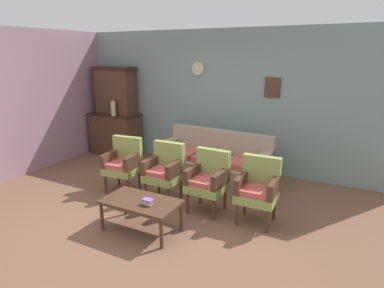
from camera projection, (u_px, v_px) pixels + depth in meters
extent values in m
plane|color=brown|center=(153.00, 222.00, 4.50)|extent=(7.68, 7.68, 0.00)
cube|color=gray|center=(226.00, 100.00, 6.38)|extent=(6.40, 0.06, 2.70)
cube|color=#472D1E|center=(273.00, 87.00, 5.86)|extent=(0.28, 0.02, 0.36)
cylinder|color=beige|center=(198.00, 69.00, 6.44)|extent=(0.26, 0.03, 0.26)
cube|color=#472D1E|center=(116.00, 135.00, 7.42)|extent=(1.10, 0.52, 0.90)
cube|color=black|center=(114.00, 115.00, 7.30)|extent=(1.16, 0.55, 0.03)
cube|color=#472D1E|center=(115.00, 92.00, 7.23)|extent=(0.90, 0.36, 0.95)
cube|color=black|center=(114.00, 69.00, 7.09)|extent=(0.99, 0.38, 0.08)
cylinder|color=tan|center=(113.00, 109.00, 7.03)|extent=(0.11, 0.11, 0.32)
cube|color=gray|center=(212.00, 171.00, 5.83)|extent=(2.06, 0.93, 0.42)
cube|color=gray|center=(221.00, 143.00, 5.97)|extent=(2.02, 0.29, 0.48)
cube|color=gray|center=(263.00, 162.00, 5.28)|extent=(0.21, 0.81, 0.24)
cube|color=gray|center=(169.00, 146.00, 6.20)|extent=(0.21, 0.81, 0.24)
cube|color=#B74C47|center=(243.00, 164.00, 5.43)|extent=(0.57, 0.59, 0.10)
cube|color=#B74C47|center=(211.00, 158.00, 5.72)|extent=(0.57, 0.59, 0.10)
cube|color=#B74C47|center=(183.00, 153.00, 6.02)|extent=(0.57, 0.59, 0.10)
cube|color=#849947|center=(122.00, 170.00, 5.41)|extent=(0.57, 0.53, 0.12)
cube|color=#B74C47|center=(121.00, 165.00, 5.36)|extent=(0.48, 0.45, 0.10)
cube|color=#849947|center=(128.00, 150.00, 5.51)|extent=(0.53, 0.16, 0.46)
cube|color=#472D1E|center=(133.00, 161.00, 5.28)|extent=(0.13, 0.49, 0.22)
cube|color=#472D1E|center=(110.00, 158.00, 5.44)|extent=(0.13, 0.49, 0.22)
cylinder|color=#472D1E|center=(128.00, 188.00, 5.22)|extent=(0.04, 0.04, 0.32)
cylinder|color=#472D1E|center=(106.00, 184.00, 5.37)|extent=(0.04, 0.04, 0.32)
cylinder|color=#472D1E|center=(140.00, 180.00, 5.56)|extent=(0.04, 0.04, 0.32)
cylinder|color=#472D1E|center=(119.00, 176.00, 5.71)|extent=(0.04, 0.04, 0.32)
cube|color=#849947|center=(163.00, 177.00, 5.08)|extent=(0.53, 0.49, 0.12)
cube|color=#B74C47|center=(162.00, 172.00, 5.04)|extent=(0.45, 0.41, 0.10)
cube|color=#849947|center=(169.00, 156.00, 5.17)|extent=(0.52, 0.11, 0.46)
cube|color=#472D1E|center=(175.00, 169.00, 4.94)|extent=(0.09, 0.48, 0.22)
cube|color=#472D1E|center=(151.00, 165.00, 5.13)|extent=(0.09, 0.48, 0.22)
cylinder|color=#472D1E|center=(169.00, 197.00, 4.89)|extent=(0.04, 0.04, 0.32)
cylinder|color=#472D1E|center=(146.00, 192.00, 5.07)|extent=(0.04, 0.04, 0.32)
cylinder|color=#472D1E|center=(181.00, 188.00, 5.21)|extent=(0.04, 0.04, 0.32)
cylinder|color=#472D1E|center=(159.00, 184.00, 5.39)|extent=(0.04, 0.04, 0.32)
cube|color=#849947|center=(207.00, 187.00, 4.70)|extent=(0.54, 0.50, 0.12)
cube|color=#B74C47|center=(206.00, 182.00, 4.66)|extent=(0.46, 0.43, 0.10)
cube|color=#849947|center=(213.00, 164.00, 4.79)|extent=(0.52, 0.12, 0.46)
cube|color=#472D1E|center=(221.00, 179.00, 4.55)|extent=(0.10, 0.48, 0.22)
cube|color=#472D1E|center=(194.00, 173.00, 4.76)|extent=(0.10, 0.48, 0.22)
cylinder|color=#472D1E|center=(213.00, 210.00, 4.50)|extent=(0.04, 0.04, 0.32)
cylinder|color=#472D1E|center=(188.00, 203.00, 4.70)|extent=(0.04, 0.04, 0.32)
cylinder|color=#472D1E|center=(225.00, 199.00, 4.82)|extent=(0.04, 0.04, 0.32)
cylinder|color=#472D1E|center=(200.00, 193.00, 5.02)|extent=(0.04, 0.04, 0.32)
cube|color=#849947|center=(257.00, 197.00, 4.39)|extent=(0.53, 0.49, 0.12)
cube|color=#B74C47|center=(256.00, 191.00, 4.35)|extent=(0.45, 0.42, 0.10)
cube|color=#849947|center=(262.00, 172.00, 4.48)|extent=(0.52, 0.11, 0.46)
cube|color=#472D1E|center=(274.00, 188.00, 4.25)|extent=(0.09, 0.48, 0.22)
cube|color=#472D1E|center=(241.00, 182.00, 4.44)|extent=(0.09, 0.48, 0.22)
cylinder|color=#472D1E|center=(268.00, 221.00, 4.20)|extent=(0.04, 0.04, 0.32)
cylinder|color=#472D1E|center=(237.00, 214.00, 4.37)|extent=(0.04, 0.04, 0.32)
cylinder|color=#472D1E|center=(274.00, 209.00, 4.52)|extent=(0.04, 0.04, 0.32)
cylinder|color=#472D1E|center=(245.00, 203.00, 4.70)|extent=(0.04, 0.04, 0.32)
cube|color=#472D1E|center=(141.00, 202.00, 4.19)|extent=(1.00, 0.56, 0.04)
cylinder|color=#472D1E|center=(125.00, 202.00, 4.66)|extent=(0.04, 0.04, 0.38)
cylinder|color=#472D1E|center=(181.00, 217.00, 4.25)|extent=(0.04, 0.04, 0.38)
cylinder|color=#472D1E|center=(102.00, 217.00, 4.25)|extent=(0.04, 0.04, 0.38)
cylinder|color=#472D1E|center=(161.00, 234.00, 3.84)|extent=(0.04, 0.04, 0.38)
cube|color=#895A53|center=(148.00, 204.00, 4.07)|extent=(0.13, 0.08, 0.02)
cube|color=gray|center=(146.00, 203.00, 4.06)|extent=(0.13, 0.10, 0.03)
cube|color=#8358AB|center=(148.00, 200.00, 4.06)|extent=(0.13, 0.09, 0.03)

